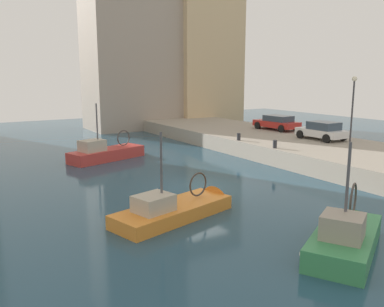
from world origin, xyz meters
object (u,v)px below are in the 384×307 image
object	(u,v)px
parked_car_white	(322,130)
mooring_bollard_north	(239,137)
fishing_boat_red	(110,157)
fishing_boat_orange	(180,214)
parked_car_red	(277,122)
quay_streetlamp	(353,99)
mooring_bollard_mid	(275,144)
fishing_boat_green	(346,245)

from	to	relation	value
parked_car_white	mooring_bollard_north	distance (m)	6.49
fishing_boat_red	fishing_boat_orange	bearing A→B (deg)	-97.14
fishing_boat_orange	parked_car_white	bearing A→B (deg)	21.59
fishing_boat_red	parked_car_red	distance (m)	15.79
fishing_boat_orange	parked_car_red	world-z (taller)	fishing_boat_orange
quay_streetlamp	mooring_bollard_mid	bearing A→B (deg)	163.47
fishing_boat_orange	mooring_bollard_north	size ratio (longest dim) A/B	12.13
fishing_boat_red	fishing_boat_green	bearing A→B (deg)	-85.08
fishing_boat_green	parked_car_red	bearing A→B (deg)	53.10
fishing_boat_red	mooring_bollard_mid	distance (m)	11.99
mooring_bollard_north	fishing_boat_orange	bearing A→B (deg)	-138.07
parked_car_white	mooring_bollard_mid	size ratio (longest dim) A/B	6.95
parked_car_white	mooring_bollard_mid	xyz separation A→B (m)	(-5.69, -0.92, -0.44)
fishing_boat_orange	fishing_boat_green	size ratio (longest dim) A/B	1.16
fishing_boat_orange	quay_streetlamp	size ratio (longest dim) A/B	1.38
mooring_bollard_mid	mooring_bollard_north	distance (m)	4.00
parked_car_white	parked_car_red	world-z (taller)	parked_car_white
fishing_boat_green	mooring_bollard_mid	size ratio (longest dim) A/B	10.43
mooring_bollard_mid	parked_car_red	bearing A→B (deg)	46.31
fishing_boat_orange	mooring_bollard_north	world-z (taller)	fishing_boat_orange
parked_car_red	mooring_bollard_mid	bearing A→B (deg)	-133.69
fishing_boat_orange	fishing_boat_red	distance (m)	13.53
fishing_boat_red	parked_car_red	bearing A→B (deg)	-3.08
fishing_boat_red	mooring_bollard_north	distance (m)	9.83
fishing_boat_orange	mooring_bollard_mid	distance (m)	12.03
parked_car_white	parked_car_red	xyz separation A→B (m)	(1.05, 6.13, -0.02)
mooring_bollard_north	quay_streetlamp	world-z (taller)	quay_streetlamp
fishing_boat_orange	mooring_bollard_north	distance (m)	14.32
parked_car_white	parked_car_red	bearing A→B (deg)	80.29
mooring_bollard_north	quay_streetlamp	size ratio (longest dim) A/B	0.11
parked_car_white	mooring_bollard_north	bearing A→B (deg)	151.63
fishing_boat_orange	mooring_bollard_north	xyz separation A→B (m)	(10.60, 9.52, 1.37)
fishing_boat_orange	fishing_boat_green	bearing A→B (deg)	-60.96
fishing_boat_orange	quay_streetlamp	world-z (taller)	quay_streetlamp
fishing_boat_red	quay_streetlamp	distance (m)	17.97
quay_streetlamp	parked_car_white	bearing A→B (deg)	89.01
parked_car_white	parked_car_red	distance (m)	6.22
parked_car_white	mooring_bollard_north	size ratio (longest dim) A/B	6.95
fishing_boat_green	quay_streetlamp	xyz separation A→B (m)	(12.89, 9.90, 4.33)
parked_car_red	mooring_bollard_north	distance (m)	7.42
fishing_boat_orange	parked_car_white	size ratio (longest dim) A/B	1.74
mooring_bollard_mid	mooring_bollard_north	world-z (taller)	same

